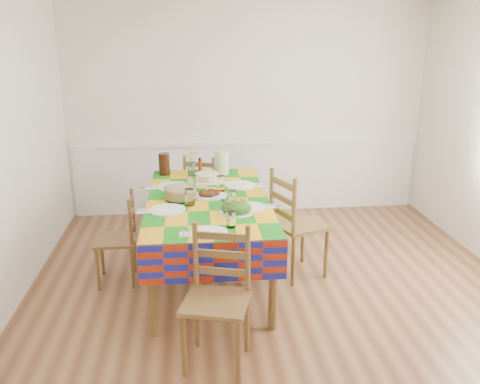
% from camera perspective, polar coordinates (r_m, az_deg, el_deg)
% --- Properties ---
extents(room, '(4.58, 5.08, 2.78)m').
position_cam_1_polar(room, '(4.01, 4.90, 4.34)').
color(room, brown).
rests_on(room, ground).
extents(wainscot, '(4.41, 0.06, 0.92)m').
position_cam_1_polar(wainscot, '(6.61, 0.84, 1.95)').
color(wainscot, white).
rests_on(wainscot, room).
extents(dining_table, '(1.11, 2.06, 0.80)m').
position_cam_1_polar(dining_table, '(4.71, -3.61, -1.74)').
color(dining_table, brown).
rests_on(dining_table, room).
extents(setting_near_head, '(0.44, 0.30, 0.13)m').
position_cam_1_polar(setting_near_head, '(3.90, -2.59, -4.02)').
color(setting_near_head, white).
rests_on(setting_near_head, dining_table).
extents(setting_left_near, '(0.56, 0.33, 0.15)m').
position_cam_1_polar(setting_left_near, '(4.42, -7.33, -1.48)').
color(setting_left_near, white).
rests_on(setting_left_near, dining_table).
extents(setting_left_far, '(0.58, 0.35, 0.15)m').
position_cam_1_polar(setting_left_far, '(4.98, -6.81, 0.74)').
color(setting_left_far, white).
rests_on(setting_left_far, dining_table).
extents(setting_right_near, '(0.47, 0.27, 0.12)m').
position_cam_1_polar(setting_right_near, '(4.45, 0.56, -1.26)').
color(setting_right_near, white).
rests_on(setting_right_near, dining_table).
extents(setting_right_far, '(0.58, 0.33, 0.15)m').
position_cam_1_polar(setting_right_far, '(4.98, -0.71, 0.86)').
color(setting_right_far, white).
rests_on(setting_right_far, dining_table).
extents(meat_platter, '(0.34, 0.24, 0.07)m').
position_cam_1_polar(meat_platter, '(4.71, -3.53, -0.25)').
color(meat_platter, white).
rests_on(meat_platter, dining_table).
extents(salad_platter, '(0.29, 0.29, 0.12)m').
position_cam_1_polar(salad_platter, '(4.28, -0.44, -1.78)').
color(salad_platter, white).
rests_on(salad_platter, dining_table).
extents(pasta_bowl, '(0.30, 0.30, 0.11)m').
position_cam_1_polar(pasta_bowl, '(4.67, -6.66, -0.14)').
color(pasta_bowl, white).
rests_on(pasta_bowl, dining_table).
extents(cake, '(0.30, 0.30, 0.08)m').
position_cam_1_polar(cake, '(5.20, -3.68, 1.63)').
color(cake, white).
rests_on(cake, dining_table).
extents(serving_utensils, '(0.16, 0.35, 0.01)m').
position_cam_1_polar(serving_utensils, '(4.61, -1.54, -0.90)').
color(serving_utensils, black).
rests_on(serving_utensils, dining_table).
extents(flower_vase, '(0.16, 0.14, 0.26)m').
position_cam_1_polar(flower_vase, '(5.43, -5.46, 3.02)').
color(flower_vase, white).
rests_on(flower_vase, dining_table).
extents(hot_sauce, '(0.04, 0.04, 0.16)m').
position_cam_1_polar(hot_sauce, '(5.52, -4.51, 3.01)').
color(hot_sauce, red).
rests_on(hot_sauce, dining_table).
extents(green_pitcher, '(0.15, 0.15, 0.26)m').
position_cam_1_polar(green_pitcher, '(5.44, -2.04, 3.34)').
color(green_pitcher, '#A2C98E').
rests_on(green_pitcher, dining_table).
extents(tea_pitcher, '(0.12, 0.12, 0.23)m').
position_cam_1_polar(tea_pitcher, '(5.48, -8.51, 3.13)').
color(tea_pitcher, black).
rests_on(tea_pitcher, dining_table).
extents(name_card, '(0.09, 0.03, 0.02)m').
position_cam_1_polar(name_card, '(3.78, -2.99, -5.09)').
color(name_card, white).
rests_on(name_card, dining_table).
extents(chair_near, '(0.54, 0.52, 0.99)m').
position_cam_1_polar(chair_near, '(3.61, -2.53, -11.87)').
color(chair_near, brown).
rests_on(chair_near, room).
extents(chair_far, '(0.50, 0.49, 0.91)m').
position_cam_1_polar(chair_far, '(6.03, -4.17, -0.05)').
color(chair_far, brown).
rests_on(chair_far, room).
extents(chair_left, '(0.38, 0.39, 0.86)m').
position_cam_1_polar(chair_left, '(4.86, -13.38, -5.20)').
color(chair_left, brown).
rests_on(chair_left, room).
extents(chair_right, '(0.58, 0.59, 1.04)m').
position_cam_1_polar(chair_right, '(4.85, 6.20, -3.69)').
color(chair_right, brown).
rests_on(chair_right, room).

